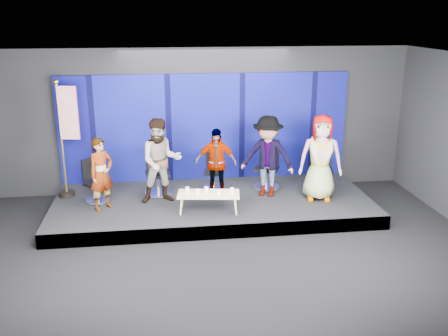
# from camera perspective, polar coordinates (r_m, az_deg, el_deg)

# --- Properties ---
(ground) EXTENTS (10.00, 10.00, 0.00)m
(ground) POSITION_cam_1_polar(r_m,az_deg,el_deg) (9.04, 0.45, -10.89)
(ground) COLOR black
(ground) RESTS_ON ground
(room_walls) EXTENTS (10.02, 8.02, 3.51)m
(room_walls) POSITION_cam_1_polar(r_m,az_deg,el_deg) (8.17, 0.49, 4.29)
(room_walls) COLOR black
(room_walls) RESTS_ON ground
(riser) EXTENTS (7.00, 3.00, 0.30)m
(riser) POSITION_cam_1_polar(r_m,az_deg,el_deg) (11.23, -1.32, -4.20)
(riser) COLOR black
(riser) RESTS_ON ground
(backdrop) EXTENTS (7.00, 0.08, 2.60)m
(backdrop) POSITION_cam_1_polar(r_m,az_deg,el_deg) (12.18, -2.11, 4.67)
(backdrop) COLOR #06064C
(backdrop) RESTS_ON riser
(chair_a) EXTENTS (0.76, 0.76, 0.95)m
(chair_a) POSITION_cam_1_polar(r_m,az_deg,el_deg) (11.26, -14.46, -2.20)
(chair_a) COLOR silver
(chair_a) RESTS_ON riser
(panelist_a) EXTENTS (0.66, 0.65, 1.54)m
(panelist_a) POSITION_cam_1_polar(r_m,az_deg,el_deg) (10.66, -13.83, -0.65)
(panelist_a) COLOR black
(panelist_a) RESTS_ON riser
(chair_b) EXTENTS (0.70, 0.70, 1.14)m
(chair_b) POSITION_cam_1_polar(r_m,az_deg,el_deg) (11.43, -7.60, -1.14)
(chair_b) COLOR silver
(chair_b) RESTS_ON riser
(panelist_b) EXTENTS (0.96, 0.79, 1.85)m
(panelist_b) POSITION_cam_1_polar(r_m,az_deg,el_deg) (10.79, -7.22, 0.81)
(panelist_b) COLOR black
(panelist_b) RESTS_ON riser
(chair_c) EXTENTS (0.64, 0.64, 0.96)m
(chair_c) POSITION_cam_1_polar(r_m,az_deg,el_deg) (11.70, -1.15, -0.85)
(chair_c) COLOR silver
(chair_c) RESTS_ON riser
(panelist_c) EXTENTS (0.97, 0.56, 1.56)m
(panelist_c) POSITION_cam_1_polar(r_m,az_deg,el_deg) (11.09, -0.93, 0.61)
(panelist_c) COLOR black
(panelist_c) RESTS_ON riser
(chair_d) EXTENTS (0.85, 0.85, 1.13)m
(chair_d) POSITION_cam_1_polar(r_m,az_deg,el_deg) (11.78, 4.94, -0.52)
(chair_d) COLOR silver
(chair_d) RESTS_ON riser
(panelist_d) EXTENTS (1.36, 1.12, 1.83)m
(panelist_d) POSITION_cam_1_polar(r_m,az_deg,el_deg) (11.13, 4.99, 1.34)
(panelist_d) COLOR black
(panelist_d) RESTS_ON riser
(chair_e) EXTENTS (0.80, 0.80, 1.17)m
(chair_e) POSITION_cam_1_polar(r_m,az_deg,el_deg) (11.70, 10.96, -0.82)
(chair_e) COLOR silver
(chair_e) RESTS_ON riser
(panelist_e) EXTENTS (1.04, 0.80, 1.90)m
(panelist_e) POSITION_cam_1_polar(r_m,az_deg,el_deg) (11.05, 10.98, 1.16)
(panelist_e) COLOR black
(panelist_e) RESTS_ON riser
(coffee_table) EXTENTS (1.34, 0.71, 0.39)m
(coffee_table) POSITION_cam_1_polar(r_m,az_deg,el_deg) (10.36, -1.78, -3.07)
(coffee_table) COLOR tan
(coffee_table) RESTS_ON riser
(mug_a) EXTENTS (0.08, 0.08, 0.10)m
(mug_a) POSITION_cam_1_polar(r_m,az_deg,el_deg) (10.45, -4.20, -2.45)
(mug_a) COLOR white
(mug_a) RESTS_ON coffee_table
(mug_b) EXTENTS (0.09, 0.09, 0.11)m
(mug_b) POSITION_cam_1_polar(r_m,az_deg,el_deg) (10.29, -3.04, -2.72)
(mug_b) COLOR white
(mug_b) RESTS_ON coffee_table
(mug_c) EXTENTS (0.08, 0.08, 0.10)m
(mug_c) POSITION_cam_1_polar(r_m,az_deg,el_deg) (10.44, -2.02, -2.44)
(mug_c) COLOR white
(mug_c) RESTS_ON coffee_table
(mug_d) EXTENTS (0.08, 0.08, 0.09)m
(mug_d) POSITION_cam_1_polar(r_m,az_deg,el_deg) (10.27, -0.61, -2.78)
(mug_d) COLOR white
(mug_d) RESTS_ON coffee_table
(mug_e) EXTENTS (0.08, 0.08, 0.10)m
(mug_e) POSITION_cam_1_polar(r_m,az_deg,el_deg) (10.38, 0.93, -2.55)
(mug_e) COLOR white
(mug_e) RESTS_ON coffee_table
(flag_stand) EXTENTS (0.60, 0.35, 2.64)m
(flag_stand) POSITION_cam_1_polar(r_m,az_deg,el_deg) (11.40, -17.52, 3.47)
(flag_stand) COLOR black
(flag_stand) RESTS_ON riser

